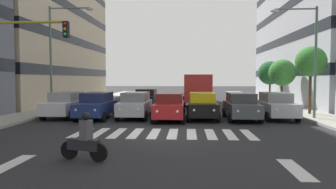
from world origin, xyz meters
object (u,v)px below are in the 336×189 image
at_px(bus_behind_traffic, 197,86).
at_px(street_tree_3, 270,73).
at_px(traffic_light_gantry, 14,57).
at_px(street_tree_2, 282,73).
at_px(car_2, 202,105).
at_px(car_6, 66,104).
at_px(car_1, 241,106).
at_px(car_5, 97,105).
at_px(car_3, 169,106).
at_px(car_4, 135,105).
at_px(street_lamp_right, 57,48).
at_px(street_lamp_left, 308,50).
at_px(motorcycle_with_rider, 84,141).
at_px(street_tree_1, 311,62).
at_px(car_0, 276,105).
at_px(car_row2_0, 146,98).

xyz_separation_m(bus_behind_traffic, street_tree_3, (-8.09, -1.89, 1.38)).
height_order(traffic_light_gantry, street_tree_3, traffic_light_gantry).
bearing_deg(street_tree_2, car_2, 47.25).
xyz_separation_m(car_2, car_6, (9.23, -0.20, 0.00)).
relative_size(car_1, car_5, 1.00).
xyz_separation_m(car_2, car_3, (2.10, 0.74, 0.00)).
bearing_deg(car_4, street_lamp_right, -20.68).
bearing_deg(street_lamp_left, motorcycle_with_rider, 43.34).
bearing_deg(motorcycle_with_rider, street_tree_2, -122.47).
bearing_deg(motorcycle_with_rider, car_3, -102.64).
distance_m(car_5, bus_behind_traffic, 14.32).
xyz_separation_m(bus_behind_traffic, street_tree_1, (-7.69, 10.07, 1.95)).
height_order(car_0, car_4, same).
bearing_deg(street_lamp_left, traffic_light_gantry, 19.71).
distance_m(car_0, car_5, 11.79).
xyz_separation_m(car_2, car_row2_0, (4.61, -6.85, 0.00)).
xyz_separation_m(car_5, street_lamp_right, (3.81, -2.87, 4.09)).
distance_m(car_1, car_4, 6.94).
xyz_separation_m(car_row2_0, traffic_light_gantry, (4.62, 12.70, 2.78)).
xyz_separation_m(traffic_light_gantry, street_tree_1, (-16.92, -7.96, 0.15)).
xyz_separation_m(bus_behind_traffic, street_lamp_left, (-6.60, 12.36, 2.58)).
height_order(bus_behind_traffic, street_tree_1, street_tree_1).
bearing_deg(car_2, street_tree_1, -164.66).
bearing_deg(street_lamp_right, car_1, 167.74).
bearing_deg(car_0, street_tree_1, -148.00).
relative_size(car_6, bus_behind_traffic, 0.42).
distance_m(traffic_light_gantry, street_lamp_left, 16.84).
bearing_deg(motorcycle_with_rider, street_lamp_left, -136.66).
height_order(car_0, street_tree_1, street_tree_1).
height_order(car_4, street_tree_3, street_tree_3).
xyz_separation_m(car_6, traffic_light_gantry, (0.01, 6.05, 2.78)).
bearing_deg(street_lamp_right, street_lamp_left, 170.99).
bearing_deg(car_row2_0, car_5, 71.87).
height_order(street_lamp_right, street_tree_1, street_lamp_right).
distance_m(traffic_light_gantry, street_tree_2, 21.95).
relative_size(street_lamp_right, street_tree_2, 1.87).
height_order(street_lamp_left, street_lamp_right, street_lamp_right).
xyz_separation_m(traffic_light_gantry, street_tree_3, (-17.32, -19.92, -0.42)).
bearing_deg(street_tree_2, street_lamp_right, 17.09).
height_order(motorcycle_with_rider, street_lamp_right, street_lamp_right).
bearing_deg(traffic_light_gantry, street_tree_2, -140.11).
bearing_deg(car_6, street_lamp_left, 178.63).
bearing_deg(bus_behind_traffic, car_1, 101.21).
relative_size(car_2, street_tree_1, 0.93).
relative_size(car_1, traffic_light_gantry, 0.81).
bearing_deg(street_lamp_right, car_4, 159.32).
distance_m(car_4, bus_behind_traffic, 12.83).
bearing_deg(street_lamp_left, car_6, -1.37).
bearing_deg(car_3, motorcycle_with_rider, 77.36).
bearing_deg(car_row2_0, street_lamp_right, 34.79).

